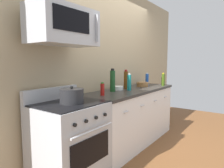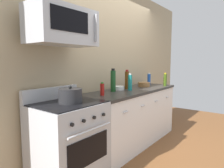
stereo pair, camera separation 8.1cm
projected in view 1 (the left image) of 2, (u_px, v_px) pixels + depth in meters
The scene contains 15 objects.
ground_plane at pixel (131, 142), 3.43m from camera, with size 6.12×6.12×0.00m, color brown.
back_wall at pixel (112, 63), 3.52m from camera, with size 5.10×0.10×2.70m, color tan.
counter_unit at pixel (132, 116), 3.38m from camera, with size 2.01×0.66×0.92m.
range_oven at pixel (70, 142), 2.27m from camera, with size 0.76×0.69×1.07m.
microwave at pixel (64, 26), 2.15m from camera, with size 0.74×0.44×0.40m.
bottle_sparkling_teal at pixel (129, 82), 3.18m from camera, with size 0.07×0.07×0.27m.
bottle_soy_sauce_dark at pixel (163, 81), 3.91m from camera, with size 0.05×0.05×0.17m.
bottle_wine_green at pixel (113, 81), 3.04m from camera, with size 0.08×0.08×0.35m.
bottle_hot_sauce_red at pixel (102, 89), 2.69m from camera, with size 0.06×0.06×0.18m.
bottle_wine_amber at pixel (126, 80), 3.35m from camera, with size 0.07×0.07×0.32m.
bottle_soda_blue at pixel (147, 79), 3.96m from camera, with size 0.06×0.06×0.23m.
bottle_olive_oil at pixel (163, 80), 3.80m from camera, with size 0.06×0.06×0.24m.
bowl_wooden_salad at pixel (142, 84), 3.67m from camera, with size 0.21×0.21×0.08m.
bowl_white_ceramic at pixel (118, 88), 3.23m from camera, with size 0.17×0.17×0.06m.
stockpot at pixel (72, 96), 2.18m from camera, with size 0.26×0.26×0.19m.
Camera 1 is at (-2.87, -1.66, 1.37)m, focal length 32.17 mm.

